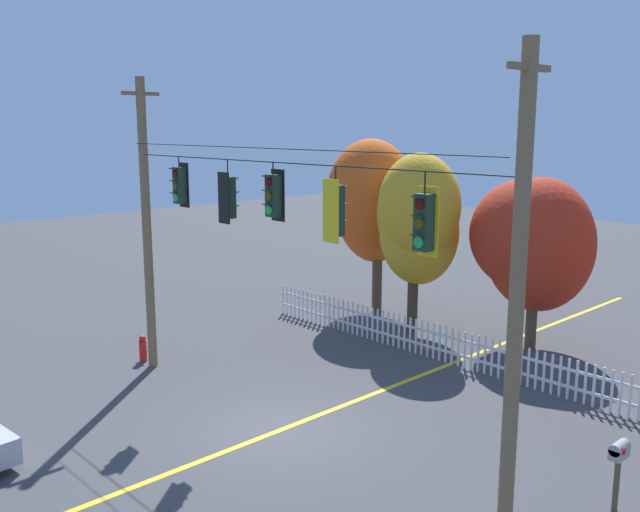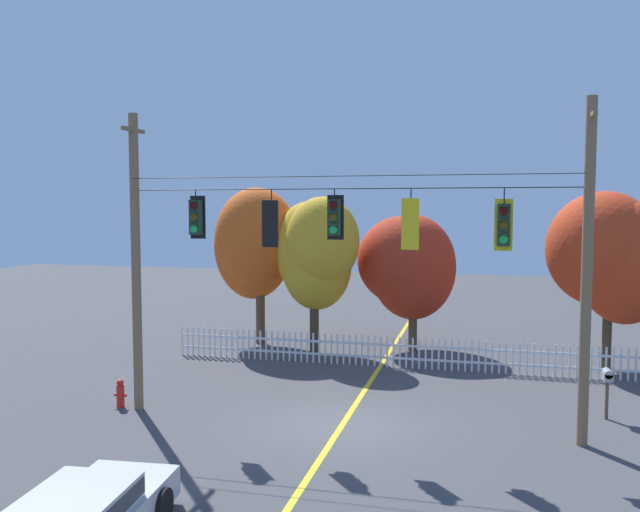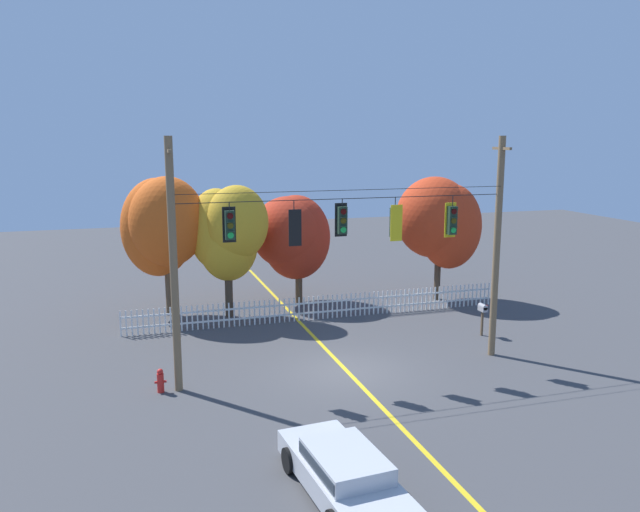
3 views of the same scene
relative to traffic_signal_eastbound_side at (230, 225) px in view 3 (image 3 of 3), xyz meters
name	(u,v)px [view 3 (image 3 of 3)]	position (x,y,z in m)	size (l,w,h in m)	color
ground	(347,371)	(4.02, -0.01, -5.38)	(80.00, 80.00, 0.00)	#424244
lane_centerline_stripe	(347,371)	(4.02, -0.01, -5.38)	(0.16, 36.00, 0.01)	gold
signal_support_span	(348,255)	(4.02, -0.01, -1.19)	(11.91, 1.10, 8.19)	brown
traffic_signal_eastbound_side	(230,225)	(0.00, 0.00, 0.00)	(0.43, 0.38, 1.31)	black
traffic_signal_northbound_primary	(294,227)	(2.13, -0.02, -0.16)	(0.43, 0.38, 1.50)	black
traffic_signal_westbound_side	(342,220)	(3.81, 0.00, 0.01)	(0.43, 0.38, 1.30)	black
traffic_signal_southbound_primary	(395,222)	(5.74, -0.02, -0.14)	(0.43, 0.38, 1.51)	black
traffic_signal_northbound_secondary	(452,220)	(7.96, 0.00, -0.16)	(0.43, 0.38, 1.52)	black
white_picket_fence	(321,307)	(5.05, 6.47, -4.83)	(17.39, 0.06, 1.09)	white
autumn_maple_near_fence	(163,225)	(-1.59, 9.10, -1.14)	(3.75, 3.49, 6.44)	brown
autumn_maple_mid	(227,232)	(1.18, 8.28, -1.47)	(3.50, 3.20, 6.05)	#473828
autumn_oak_far_east	(292,235)	(4.61, 9.72, -1.98)	(3.91, 3.44, 5.36)	brown
autumn_maple_far_west	(440,221)	(11.82, 8.15, -1.37)	(4.21, 3.65, 6.21)	#473828
parked_car	(344,472)	(1.29, -7.49, -4.77)	(2.13, 4.72, 1.15)	#B7BABF
fire_hydrant	(160,381)	(-2.38, -0.01, -4.99)	(0.38, 0.22, 0.80)	red
roadside_mailbox	(483,310)	(10.76, 2.19, -4.28)	(0.25, 0.44, 1.35)	brown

